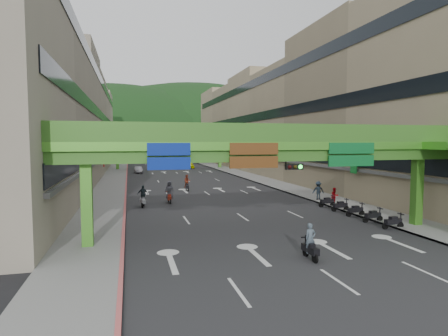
{
  "coord_description": "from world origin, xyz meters",
  "views": [
    {
      "loc": [
        -8.67,
        -16.01,
        6.07
      ],
      "look_at": [
        0.0,
        18.0,
        3.5
      ],
      "focal_mm": 30.0,
      "sensor_mm": 36.0,
      "label": 1
    }
  ],
  "objects": [
    {
      "name": "ground",
      "position": [
        0.0,
        0.0,
        0.0
      ],
      "size": [
        320.0,
        320.0,
        0.0
      ],
      "primitive_type": "plane",
      "color": "black",
      "rests_on": "ground"
    },
    {
      "name": "road_slab",
      "position": [
        0.0,
        50.0,
        0.01
      ],
      "size": [
        18.0,
        140.0,
        0.02
      ],
      "primitive_type": "cube",
      "color": "#28282B",
      "rests_on": "ground"
    },
    {
      "name": "sidewalk_left",
      "position": [
        -11.0,
        50.0,
        0.07
      ],
      "size": [
        4.0,
        140.0,
        0.15
      ],
      "primitive_type": "cube",
      "color": "gray",
      "rests_on": "ground"
    },
    {
      "name": "sidewalk_right",
      "position": [
        11.0,
        50.0,
        0.07
      ],
      "size": [
        4.0,
        140.0,
        0.15
      ],
      "primitive_type": "cube",
      "color": "gray",
      "rests_on": "ground"
    },
    {
      "name": "curb_left",
      "position": [
        -9.1,
        50.0,
        0.09
      ],
      "size": [
        0.2,
        140.0,
        0.18
      ],
      "primitive_type": "cube",
      "color": "#CC5959",
      "rests_on": "ground"
    },
    {
      "name": "curb_right",
      "position": [
        9.1,
        50.0,
        0.09
      ],
      "size": [
        0.2,
        140.0,
        0.18
      ],
      "primitive_type": "cube",
      "color": "gray",
      "rests_on": "ground"
    },
    {
      "name": "building_row_left",
      "position": [
        -18.93,
        50.0,
        9.46
      ],
      "size": [
        12.8,
        95.0,
        19.0
      ],
      "color": "#9E937F",
      "rests_on": "ground"
    },
    {
      "name": "building_row_right",
      "position": [
        18.93,
        50.0,
        9.46
      ],
      "size": [
        12.8,
        95.0,
        19.0
      ],
      "color": "gray",
      "rests_on": "ground"
    },
    {
      "name": "overpass_near",
      "position": [
        0.93,
        5.38,
        5.21
      ],
      "size": [
        28.0,
        12.27,
        7.1
      ],
      "color": "#4C9E2D",
      "rests_on": "ground"
    },
    {
      "name": "overpass_far",
      "position": [
        0.0,
        65.0,
        5.4
      ],
      "size": [
        28.0,
        2.2,
        7.1
      ],
      "color": "#4C9E2D",
      "rests_on": "ground"
    },
    {
      "name": "hill_left",
      "position": [
        -15.0,
        160.0,
        0.0
      ],
      "size": [
        168.0,
        140.0,
        112.0
      ],
      "primitive_type": "ellipsoid",
      "color": "#1C4419",
      "rests_on": "ground"
    },
    {
      "name": "hill_right",
      "position": [
        25.0,
        180.0,
        0.0
      ],
      "size": [
        208.0,
        176.0,
        128.0
      ],
      "primitive_type": "ellipsoid",
      "color": "#1C4419",
      "rests_on": "ground"
    },
    {
      "name": "bunting_string",
      "position": [
        0.0,
        30.0,
        5.96
      ],
      "size": [
        26.0,
        0.36,
        0.47
      ],
      "color": "black",
      "rests_on": "ground"
    },
    {
      "name": "scooter_rider_near",
      "position": [
        0.21,
        1.0,
        0.86
      ],
      "size": [
        0.58,
        1.6,
        1.89
      ],
      "color": "black",
      "rests_on": "ground"
    },
    {
      "name": "scooter_rider_mid",
      "position": [
        -1.89,
        28.72,
        1.0
      ],
      "size": [
        0.83,
        1.6,
        1.96
      ],
      "color": "black",
      "rests_on": "ground"
    },
    {
      "name": "scooter_rider_left",
      "position": [
        -7.5,
        18.64,
        1.01
      ],
      "size": [
        1.02,
        1.6,
        2.02
      ],
      "color": "#92929A",
      "rests_on": "ground"
    },
    {
      "name": "scooter_rider_far",
      "position": [
        -4.91,
        20.26,
        1.1
      ],
      "size": [
        0.93,
        1.6,
        2.16
      ],
      "color": "maroon",
      "rests_on": "ground"
    },
    {
      "name": "parked_scooter_row",
      "position": [
        8.8,
        10.0,
        0.52
      ],
      "size": [
        1.6,
        9.41,
        1.08
      ],
      "color": "black",
      "rests_on": "ground"
    },
    {
      "name": "car_silver",
      "position": [
        -7.0,
        55.35,
        0.62
      ],
      "size": [
        1.59,
        3.85,
        1.24
      ],
      "primitive_type": "imported",
      "rotation": [
        0.0,
        0.0,
        0.07
      ],
      "color": "#98979E",
      "rests_on": "ground"
    },
    {
      "name": "car_yellow",
      "position": [
        4.15,
        64.81,
        0.68
      ],
      "size": [
        1.77,
        4.07,
        1.37
      ],
      "primitive_type": "imported",
      "rotation": [
        0.0,
        0.0,
        0.04
      ],
      "color": "#F2F708",
      "rests_on": "ground"
    },
    {
      "name": "pedestrian_red",
      "position": [
        9.8,
        14.81,
        0.78
      ],
      "size": [
        0.8,
        0.65,
        1.57
      ],
      "primitive_type": "imported",
      "rotation": [
        0.0,
        0.0,
        0.07
      ],
      "color": "#9C050C",
      "rests_on": "ground"
    },
    {
      "name": "pedestrian_dark",
      "position": [
        9.8,
        17.89,
        0.83
      ],
      "size": [
        1.05,
        0.81,
        1.66
      ],
      "primitive_type": "imported",
      "rotation": [
        0.0,
        0.0,
        -0.48
      ],
      "color": "#22222A",
      "rests_on": "ground"
    },
    {
      "name": "pedestrian_blue",
      "position": [
        9.8,
        17.92,
        0.92
      ],
      "size": [
        0.92,
        0.66,
        1.83
      ],
      "primitive_type": "imported",
      "rotation": [
        0.0,
        0.0,
        3.01
      ],
      "color": "#2F3F52",
      "rests_on": "ground"
    }
  ]
}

